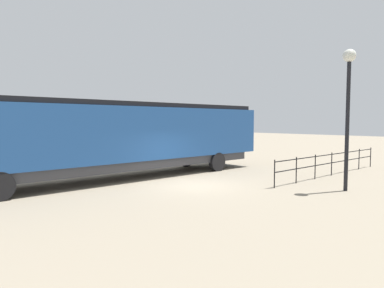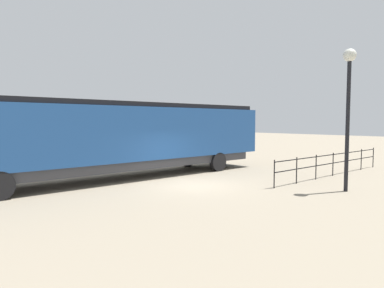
{
  "view_description": "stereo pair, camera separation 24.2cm",
  "coord_description": "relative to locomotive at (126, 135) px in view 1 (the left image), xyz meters",
  "views": [
    {
      "loc": [
        11.51,
        -10.3,
        2.94
      ],
      "look_at": [
        -0.77,
        0.59,
        1.83
      ],
      "focal_mm": 31.88,
      "sensor_mm": 36.0,
      "label": 1
    },
    {
      "loc": [
        11.67,
        -10.12,
        2.94
      ],
      "look_at": [
        -0.77,
        0.59,
        1.83
      ],
      "focal_mm": 31.88,
      "sensor_mm": 36.0,
      "label": 2
    }
  ],
  "objects": [
    {
      "name": "lamp_post",
      "position": [
        8.99,
        5.2,
        2.01
      ],
      "size": [
        0.53,
        0.53,
        5.9
      ],
      "color": "black",
      "rests_on": "ground_plane"
    },
    {
      "name": "locomotive",
      "position": [
        0.0,
        0.0,
        0.0
      ],
      "size": [
        3.09,
        17.88,
        3.88
      ],
      "color": "navy",
      "rests_on": "ground_plane"
    },
    {
      "name": "ground_plane",
      "position": [
        3.81,
        1.22,
        -2.21
      ],
      "size": [
        120.0,
        120.0,
        0.0
      ],
      "primitive_type": "plane",
      "color": "gray"
    },
    {
      "name": "platform_fence",
      "position": [
        6.66,
        8.71,
        -1.4
      ],
      "size": [
        0.05,
        10.58,
        1.25
      ],
      "color": "black",
      "rests_on": "ground_plane"
    }
  ]
}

